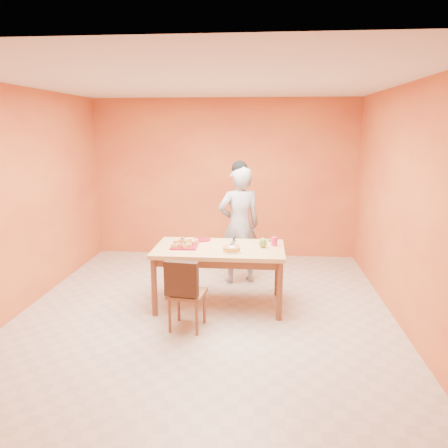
# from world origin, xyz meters

# --- Properties ---
(floor) EXTENTS (5.00, 5.00, 0.00)m
(floor) POSITION_xyz_m (0.00, 0.00, 0.00)
(floor) COLOR beige
(floor) RESTS_ON ground
(ceiling) EXTENTS (5.00, 5.00, 0.00)m
(ceiling) POSITION_xyz_m (0.00, 0.00, 2.70)
(ceiling) COLOR silver
(ceiling) RESTS_ON wall_back
(wall_back) EXTENTS (4.50, 0.00, 4.50)m
(wall_back) POSITION_xyz_m (0.00, 2.50, 1.35)
(wall_back) COLOR orange
(wall_back) RESTS_ON floor
(wall_left) EXTENTS (0.00, 5.00, 5.00)m
(wall_left) POSITION_xyz_m (-2.25, 0.00, 1.35)
(wall_left) COLOR orange
(wall_left) RESTS_ON floor
(wall_right) EXTENTS (0.00, 5.00, 5.00)m
(wall_right) POSITION_xyz_m (2.25, 0.00, 1.35)
(wall_right) COLOR orange
(wall_right) RESTS_ON floor
(dining_table) EXTENTS (1.60, 0.90, 0.76)m
(dining_table) POSITION_xyz_m (0.14, 0.23, 0.67)
(dining_table) COLOR tan
(dining_table) RESTS_ON floor
(dining_chair) EXTENTS (0.43, 0.49, 0.84)m
(dining_chair) POSITION_xyz_m (-0.15, -0.48, 0.43)
(dining_chair) COLOR brown
(dining_chair) RESTS_ON floor
(pastry_pile) EXTENTS (0.29, 0.29, 0.09)m
(pastry_pile) POSITION_xyz_m (-0.29, 0.20, 0.83)
(pastry_pile) COLOR #E4B361
(pastry_pile) RESTS_ON pastry_platter
(person) EXTENTS (0.71, 0.59, 1.69)m
(person) POSITION_xyz_m (0.34, 1.10, 0.84)
(person) COLOR #9B9B9E
(person) RESTS_ON floor
(pastry_platter) EXTENTS (0.33, 0.33, 0.02)m
(pastry_platter) POSITION_xyz_m (-0.29, 0.20, 0.77)
(pastry_platter) COLOR maroon
(pastry_platter) RESTS_ON dining_table
(red_dinner_plate) EXTENTS (0.24, 0.24, 0.01)m
(red_dinner_plate) POSITION_xyz_m (-0.12, 0.55, 0.77)
(red_dinner_plate) COLOR maroon
(red_dinner_plate) RESTS_ON dining_table
(white_cake_plate) EXTENTS (0.31, 0.31, 0.01)m
(white_cake_plate) POSITION_xyz_m (0.31, 0.03, 0.77)
(white_cake_plate) COLOR white
(white_cake_plate) RESTS_ON dining_table
(sponge_cake) EXTENTS (0.26, 0.26, 0.05)m
(sponge_cake) POSITION_xyz_m (0.31, 0.03, 0.80)
(sponge_cake) COLOR gold
(sponge_cake) RESTS_ON white_cake_plate
(cake_server) EXTENTS (0.07, 0.26, 0.01)m
(cake_server) POSITION_xyz_m (0.32, 0.21, 0.83)
(cake_server) COLOR silver
(cake_server) RESTS_ON sponge_cake
(egg_ornament) EXTENTS (0.12, 0.11, 0.12)m
(egg_ornament) POSITION_xyz_m (0.68, 0.25, 0.82)
(egg_ornament) COLOR olive
(egg_ornament) RESTS_ON dining_table
(magenta_glass) EXTENTS (0.09, 0.09, 0.11)m
(magenta_glass) POSITION_xyz_m (0.82, 0.36, 0.81)
(magenta_glass) COLOR #D6204F
(magenta_glass) RESTS_ON dining_table
(checker_tin) EXTENTS (0.11, 0.11, 0.03)m
(checker_tin) POSITION_xyz_m (0.80, 0.58, 0.78)
(checker_tin) COLOR #37180F
(checker_tin) RESTS_ON dining_table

